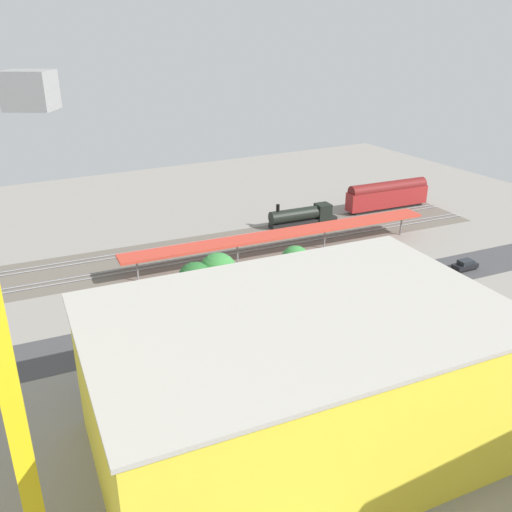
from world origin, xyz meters
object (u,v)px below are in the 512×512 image
Objects in this scene: parked_car_3 at (348,298)px; traffic_light at (366,275)px; box_truck_0 at (139,367)px; street_tree_0 at (295,260)px; parked_car_1 at (427,275)px; parked_car_2 at (385,287)px; passenger_coach at (387,194)px; locomotive at (304,216)px; construction_building at (297,382)px; street_tree_1 at (218,272)px; parked_car_0 at (465,265)px; platform_canopy_near at (283,234)px; street_tree_2 at (195,279)px.

traffic_light is (-1.97, 1.20, 3.80)m from parked_car_3.
box_truck_0 is 31.31m from street_tree_0.
parked_car_2 reaches higher than parked_car_1.
parked_car_3 is at bearing 42.66° from passenger_coach.
parked_car_3 is at bearing 67.68° from locomotive.
box_truck_0 reaches higher than parked_car_2.
locomotive is at bearing -119.57° from construction_building.
street_tree_1 reaches higher than parked_car_1.
street_tree_1 is at bearing -14.31° from parked_car_1.
street_tree_1 is 21.15m from traffic_light.
construction_building is (22.33, 21.20, 6.32)m from parked_car_3.
construction_building reaches higher than locomotive.
box_truck_0 reaches higher than parked_car_0.
platform_canopy_near is at bearing -39.43° from parked_car_0.
street_tree_2 is (20.56, -7.82, 4.42)m from parked_car_3.
parked_car_3 is at bearing 0.99° from parked_car_0.
street_tree_2 is at bearing -135.32° from box_truck_0.
parked_car_1 is at bearing -146.43° from construction_building.
parked_car_2 is at bearing 164.74° from street_tree_2.
box_truck_0 is at bearing 23.38° from street_tree_0.
parked_car_0 is 0.96× the size of parked_car_3.
construction_building is 4.67× the size of street_tree_1.
parked_car_3 is 9.95m from street_tree_0.
construction_building is 4.80× the size of street_tree_2.
parked_car_2 is 0.46× the size of box_truck_0.
parked_car_1 is at bearing -174.70° from box_truck_0.
street_tree_1 is at bearing 32.52° from platform_canopy_near.
parked_car_3 reaches higher than parked_car_0.
platform_canopy_near reaches higher than parked_car_0.
parked_car_3 is (24.55, 0.42, 0.02)m from parked_car_0.
parked_car_1 is 37.63m from street_tree_2.
platform_canopy_near reaches higher than parked_car_1.
street_tree_2 is at bearing -11.29° from parked_car_1.
street_tree_0 reaches higher than parked_car_1.
parked_car_2 is 0.60× the size of traffic_light.
platform_canopy_near is 24.59m from street_tree_2.
construction_building is 5.45× the size of street_tree_0.
parked_car_1 is at bearing -173.11° from traffic_light.
street_tree_1 is (29.81, 23.24, 3.21)m from locomotive.
street_tree_2 is (16.67, 0.55, 0.72)m from street_tree_0.
construction_building is at bearing 60.67° from platform_canopy_near.
parked_car_0 is at bearing -151.14° from construction_building.
construction_building reaches higher than passenger_coach.
parked_car_2 is 14.35m from street_tree_0.
street_tree_0 is at bearing -178.10° from street_tree_2.
parked_car_2 is (5.86, 31.87, -1.06)m from locomotive.
street_tree_2 is (27.87, -7.61, 4.43)m from parked_car_2.
parked_car_1 is 21.79m from street_tree_0.
street_tree_0 reaches higher than box_truck_0.
box_truck_0 is at bearing -55.23° from construction_building.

